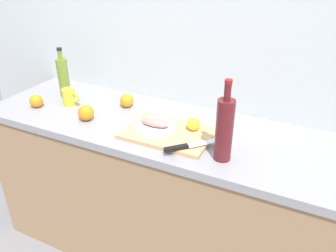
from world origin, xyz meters
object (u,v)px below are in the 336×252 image
object	(u,v)px
wine_bottle	(224,129)
coffee_mug_0	(69,97)
white_plate	(155,127)
chef_knife	(187,146)
fish_fillet	(155,122)
lemon_0	(194,124)
cutting_board	(168,133)
olive_oil_bottle	(63,77)
orange_0	(36,101)

from	to	relation	value
wine_bottle	coffee_mug_0	world-z (taller)	wine_bottle
white_plate	chef_knife	bearing A→B (deg)	-24.19
fish_fillet	chef_knife	distance (m)	0.23
chef_knife	lemon_0	distance (m)	0.17
lemon_0	coffee_mug_0	xyz separation A→B (m)	(-0.76, -0.00, -0.00)
fish_fillet	coffee_mug_0	distance (m)	0.59
white_plate	coffee_mug_0	xyz separation A→B (m)	(-0.59, 0.07, 0.02)
fish_fillet	wine_bottle	distance (m)	0.39
lemon_0	white_plate	bearing A→B (deg)	-158.43
chef_knife	cutting_board	bearing A→B (deg)	100.47
fish_fillet	olive_oil_bottle	distance (m)	0.72
fish_fillet	olive_oil_bottle	bearing A→B (deg)	167.12
chef_knife	lemon_0	bearing A→B (deg)	57.60
chef_knife	coffee_mug_0	xyz separation A→B (m)	(-0.80, 0.16, 0.02)
white_plate	olive_oil_bottle	distance (m)	0.72
chef_knife	wine_bottle	size ratio (longest dim) A/B	0.63
lemon_0	chef_knife	bearing A→B (deg)	-76.60
fish_fillet	orange_0	world-z (taller)	orange_0
olive_oil_bottle	orange_0	distance (m)	0.22
white_plate	lemon_0	size ratio (longest dim) A/B	3.15
coffee_mug_0	fish_fillet	bearing A→B (deg)	-6.63
coffee_mug_0	wine_bottle	bearing A→B (deg)	-8.87
olive_oil_bottle	orange_0	bearing A→B (deg)	-101.14
olive_oil_bottle	wine_bottle	distance (m)	1.10
fish_fillet	lemon_0	world-z (taller)	lemon_0
olive_oil_bottle	orange_0	xyz separation A→B (m)	(-0.04, -0.20, -0.09)
white_plate	coffee_mug_0	bearing A→B (deg)	173.37
fish_fillet	lemon_0	xyz separation A→B (m)	(0.17, 0.07, -0.00)
cutting_board	lemon_0	distance (m)	0.13
wine_bottle	white_plate	bearing A→B (deg)	167.59
white_plate	olive_oil_bottle	world-z (taller)	olive_oil_bottle
coffee_mug_0	white_plate	bearing A→B (deg)	-6.63
cutting_board	chef_knife	size ratio (longest dim) A/B	1.85
cutting_board	coffee_mug_0	world-z (taller)	coffee_mug_0
chef_knife	fish_fillet	bearing A→B (deg)	110.01
chef_knife	olive_oil_bottle	world-z (taller)	olive_oil_bottle
olive_oil_bottle	wine_bottle	bearing A→B (deg)	-12.72
chef_knife	orange_0	world-z (taller)	orange_0
chef_knife	wine_bottle	bearing A→B (deg)	-40.44
olive_oil_bottle	coffee_mug_0	xyz separation A→B (m)	(0.11, -0.09, -0.07)
cutting_board	fish_fillet	size ratio (longest dim) A/B	2.77
lemon_0	olive_oil_bottle	xyz separation A→B (m)	(-0.87, 0.09, 0.07)
cutting_board	lemon_0	xyz separation A→B (m)	(0.10, 0.07, 0.04)
wine_bottle	orange_0	size ratio (longest dim) A/B	4.94
lemon_0	fish_fillet	bearing A→B (deg)	-158.43
fish_fillet	orange_0	distance (m)	0.74
lemon_0	wine_bottle	distance (m)	0.26
coffee_mug_0	orange_0	bearing A→B (deg)	-144.56
cutting_board	chef_knife	world-z (taller)	chef_knife
chef_knife	coffee_mug_0	world-z (taller)	coffee_mug_0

